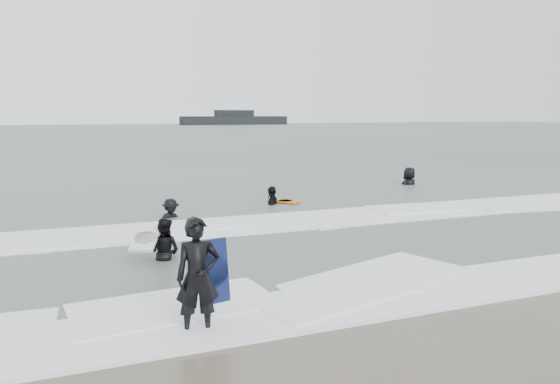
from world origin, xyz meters
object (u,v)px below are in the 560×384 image
object	(u,v)px
surfer_centre	(199,334)
vessel_horizon	(234,119)
surfer_wading	(165,261)
surfer_right_far	(409,186)
surfer_right_near	(272,205)
surfer_breaker	(171,220)

from	to	relation	value
surfer_centre	vessel_horizon	xyz separation A→B (m)	(43.53, 143.44, 1.54)
surfer_wading	surfer_right_far	bearing A→B (deg)	-103.73
surfer_centre	surfer_right_near	size ratio (longest dim) A/B	0.95
surfer_centre	vessel_horizon	bearing A→B (deg)	78.00
surfer_centre	vessel_horizon	distance (m)	149.91
surfer_right_near	vessel_horizon	bearing A→B (deg)	-165.88
surfer_centre	surfer_wading	world-z (taller)	surfer_centre
surfer_centre	surfer_right_far	bearing A→B (deg)	50.63
surfer_right_far	vessel_horizon	world-z (taller)	vessel_horizon
surfer_right_near	surfer_right_far	distance (m)	7.98
surfer_centre	surfer_right_near	xyz separation A→B (m)	(4.94, 10.11, 0.00)
surfer_right_far	surfer_wading	bearing A→B (deg)	9.35
surfer_breaker	vessel_horizon	world-z (taller)	vessel_horizon
surfer_breaker	surfer_right_near	xyz separation A→B (m)	(3.77, 1.32, 0.00)
surfer_right_near	surfer_right_far	world-z (taller)	surfer_right_far
surfer_centre	vessel_horizon	size ratio (longest dim) A/B	0.06
surfer_wading	surfer_right_near	world-z (taller)	surfer_right_near
surfer_wading	surfer_breaker	xyz separation A→B (m)	(0.96, 4.61, 0.00)
surfer_centre	surfer_right_near	world-z (taller)	surfer_right_near
surfer_right_far	vessel_horizon	distance (m)	134.30
surfer_centre	surfer_wading	size ratio (longest dim) A/B	1.16
vessel_horizon	surfer_centre	bearing A→B (deg)	-106.88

